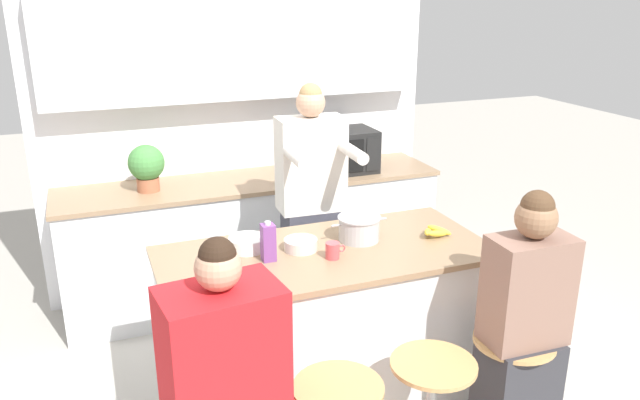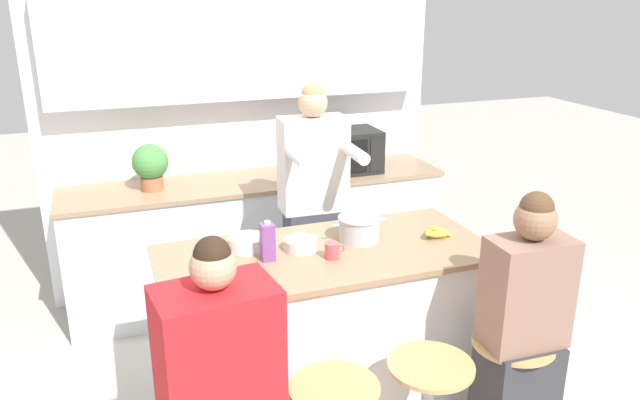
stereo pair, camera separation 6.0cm
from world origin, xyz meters
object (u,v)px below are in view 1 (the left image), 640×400
(bar_stool_rightmost, at_px, (509,392))
(person_seated_near, at_px, (521,344))
(kitchen_island, at_px, (325,331))
(microwave, at_px, (340,151))
(person_cooking, at_px, (312,220))
(potted_plant, at_px, (147,166))
(coffee_cup_far, at_px, (333,250))
(juice_carton, at_px, (268,242))
(banana_bunch, at_px, (435,232))
(cooking_pot, at_px, (359,228))
(fruit_bowl, at_px, (247,243))
(coffee_cup_near, at_px, (212,266))

(bar_stool_rightmost, relative_size, person_seated_near, 0.47)
(kitchen_island, xyz_separation_m, person_seated_near, (0.70, -0.70, 0.16))
(person_seated_near, distance_m, microwave, 2.10)
(person_seated_near, bearing_deg, person_cooking, 112.24)
(person_seated_near, xyz_separation_m, potted_plant, (-1.42, 2.09, 0.45))
(coffee_cup_far, height_order, juice_carton, juice_carton)
(person_seated_near, relative_size, banana_bunch, 7.45)
(cooking_pot, distance_m, fruit_bowl, 0.59)
(bar_stool_rightmost, xyz_separation_m, banana_bunch, (-0.06, 0.65, 0.59))
(person_cooking, distance_m, microwave, 0.84)
(coffee_cup_far, bearing_deg, person_seated_near, -40.91)
(banana_bunch, bearing_deg, potted_plant, 133.16)
(bar_stool_rightmost, relative_size, coffee_cup_far, 6.44)
(person_seated_near, relative_size, coffee_cup_near, 12.54)
(cooking_pot, height_order, juice_carton, juice_carton)
(fruit_bowl, distance_m, microwave, 1.57)
(kitchen_island, relative_size, bar_stool_rightmost, 2.58)
(kitchen_island, relative_size, person_seated_near, 1.22)
(person_seated_near, distance_m, coffee_cup_far, 0.98)
(juice_carton, relative_size, microwave, 0.39)
(cooking_pot, distance_m, coffee_cup_far, 0.28)
(kitchen_island, bearing_deg, cooking_pot, 19.21)
(person_seated_near, xyz_separation_m, cooking_pot, (-0.48, 0.77, 0.36))
(kitchen_island, distance_m, coffee_cup_far, 0.51)
(person_seated_near, xyz_separation_m, microwave, (-0.05, 2.05, 0.43))
(bar_stool_rightmost, distance_m, fruit_bowl, 1.47)
(microwave, bearing_deg, coffee_cup_far, -113.97)
(microwave, bearing_deg, banana_bunch, -91.18)
(bar_stool_rightmost, height_order, person_seated_near, person_seated_near)
(juice_carton, distance_m, potted_plant, 1.46)
(banana_bunch, xyz_separation_m, potted_plant, (-1.34, 1.42, 0.13))
(kitchen_island, height_order, coffee_cup_near, coffee_cup_near)
(bar_stool_rightmost, height_order, fruit_bowl, fruit_bowl)
(bar_stool_rightmost, xyz_separation_m, fruit_bowl, (-1.04, 0.84, 0.60))
(fruit_bowl, height_order, microwave, microwave)
(bar_stool_rightmost, distance_m, banana_bunch, 0.88)
(coffee_cup_far, distance_m, microwave, 1.59)
(person_cooking, xyz_separation_m, fruit_bowl, (-0.55, -0.53, 0.14))
(cooking_pot, bearing_deg, bar_stool_rightmost, -58.84)
(bar_stool_rightmost, height_order, microwave, microwave)
(person_cooking, relative_size, banana_bunch, 9.02)
(cooking_pot, xyz_separation_m, potted_plant, (-0.94, 1.32, 0.09))
(juice_carton, bearing_deg, person_cooking, 55.33)
(coffee_cup_near, xyz_separation_m, microwave, (1.24, 1.41, 0.10))
(potted_plant, bearing_deg, kitchen_island, -62.79)
(bar_stool_rightmost, height_order, coffee_cup_near, coffee_cup_near)
(fruit_bowl, xyz_separation_m, microwave, (1.01, 1.19, 0.10))
(kitchen_island, distance_m, banana_bunch, 0.79)
(coffee_cup_near, distance_m, banana_bunch, 1.21)
(cooking_pot, relative_size, microwave, 0.61)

